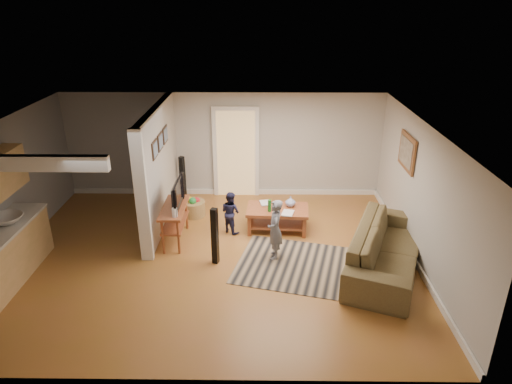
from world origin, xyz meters
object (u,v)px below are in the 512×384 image
sofa (384,268)px  tv_console (175,210)px  speaker_right (183,178)px  toy_basket (193,208)px  coffee_table (278,213)px  speaker_left (215,236)px  child (275,257)px  toddler (231,231)px

sofa → tv_console: size_ratio=2.32×
speaker_right → toy_basket: size_ratio=2.03×
sofa → coffee_table: coffee_table is taller
speaker_left → child: (1.09, 0.21, -0.54)m
sofa → toddler: toddler is taller
speaker_left → child: size_ratio=0.94×
tv_console → speaker_left: speaker_left is taller
coffee_table → speaker_left: (-1.18, -1.30, 0.16)m
toy_basket → toddler: (0.88, -0.75, -0.19)m
sofa → speaker_left: bearing=108.9°
speaker_right → child: size_ratio=0.91×
coffee_table → toddler: coffee_table is taller
sofa → coffee_table: bearing=74.0°
sofa → coffee_table: 2.40m
tv_console → toddler: 1.31m
speaker_left → tv_console: bearing=155.0°
coffee_table → toy_basket: bearing=160.7°
child → toddler: 1.33m
speaker_left → toddler: speaker_left is taller
toy_basket → coffee_table: bearing=-19.3°
speaker_right → child: 3.47m
tv_console → coffee_table: bearing=13.2°
coffee_table → toddler: 1.06m
toy_basket → tv_console: bearing=-99.2°
speaker_left → child: bearing=29.2°
child → sofa: bearing=78.8°
coffee_table → toy_basket: size_ratio=2.51×
tv_console → speaker_right: bearing=95.0°
coffee_table → speaker_left: bearing=-132.4°
tv_console → toddler: size_ratio=1.33×
coffee_table → tv_console: tv_console is taller
speaker_right → child: speaker_right is taller
toy_basket → child: 2.48m
toddler → child: bearing=172.0°
child → toddler: bearing=-139.3°
coffee_table → speaker_left: 1.77m
toy_basket → child: size_ratio=0.45×
speaker_left → toy_basket: size_ratio=2.10×
sofa → tv_console: bearing=97.8°
sofa → toy_basket: 4.29m
sofa → speaker_left: (-3.06, 0.15, 0.54)m
child → coffee_table: bearing=173.9°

